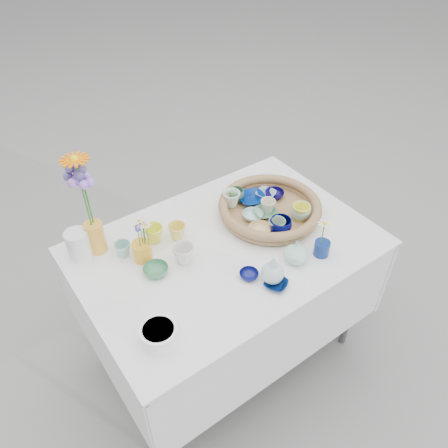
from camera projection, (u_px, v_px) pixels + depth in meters
ground at (226, 347)px, 2.37m from camera, size 80.00×80.00×0.00m
display_table at (226, 347)px, 2.37m from camera, size 1.26×0.86×0.77m
wicker_tray at (270, 208)px, 2.00m from camera, size 0.47×0.47×0.08m
tray_ceramic_0 at (252, 199)px, 2.07m from camera, size 0.16×0.16×0.03m
tray_ceramic_1 at (274, 194)px, 2.10m from camera, size 0.12×0.12×0.03m
tray_ceramic_2 at (301, 212)px, 1.96m from camera, size 0.09×0.09×0.07m
tray_ceramic_3 at (265, 213)px, 1.99m from camera, size 0.11×0.11×0.03m
tray_ceramic_4 at (277, 227)px, 1.88m from camera, size 0.08×0.08×0.07m
tray_ceramic_5 at (253, 216)px, 1.97m from camera, size 0.12×0.12×0.03m
tray_ceramic_6 at (232, 199)px, 2.03m from camera, size 0.10×0.10×0.08m
tray_ceramic_7 at (268, 206)px, 2.00m from camera, size 0.09×0.09×0.06m
tray_ceramic_8 at (266, 194)px, 2.10m from camera, size 0.12×0.12×0.02m
tray_ceramic_9 at (280, 226)px, 1.88m from camera, size 0.11×0.11×0.08m
tray_ceramic_10 at (260, 230)px, 1.90m from camera, size 0.11×0.11×0.03m
tray_ceramic_11 at (301, 212)px, 1.96m from camera, size 0.09×0.09×0.07m
tray_ceramic_12 at (236, 195)px, 2.07m from camera, size 0.08×0.08×0.06m
loose_ceramic_0 at (154, 234)px, 1.87m from camera, size 0.08×0.08×0.08m
loose_ceramic_1 at (177, 232)px, 1.88m from camera, size 0.08×0.08×0.07m
loose_ceramic_2 at (156, 270)px, 1.74m from camera, size 0.11×0.11×0.03m
loose_ceramic_3 at (184, 254)px, 1.77m from camera, size 0.11×0.11×0.08m
loose_ceramic_4 at (249, 275)px, 1.73m from camera, size 0.08×0.08×0.02m
loose_ceramic_5 at (123, 249)px, 1.81m from camera, size 0.09×0.09×0.06m
loose_ceramic_6 at (276, 284)px, 1.69m from camera, size 0.12×0.12×0.02m
fluted_bowl at (159, 335)px, 1.49m from camera, size 0.16×0.16×0.07m
bud_vase_paleblue at (273, 269)px, 1.67m from camera, size 0.11×0.11×0.14m
bud_vase_seafoam at (296, 252)px, 1.77m from camera, size 0.11×0.11×0.10m
bud_vase_cobalt at (322, 248)px, 1.81m from camera, size 0.09×0.09×0.07m
single_daisy at (323, 234)px, 1.75m from camera, size 0.07×0.07×0.12m
tall_vase_yellow at (96, 237)px, 1.81m from camera, size 0.09×0.09×0.14m
gerbera at (83, 194)px, 1.66m from camera, size 0.17×0.17×0.33m
hydrangea at (88, 200)px, 1.70m from camera, size 0.10×0.10×0.32m
white_pitcher at (79, 245)px, 1.78m from camera, size 0.16×0.13×0.13m
daisy_cup at (142, 251)px, 1.78m from camera, size 0.08×0.08×0.09m
daisy_posy at (142, 232)px, 1.71m from camera, size 0.09×0.09×0.13m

